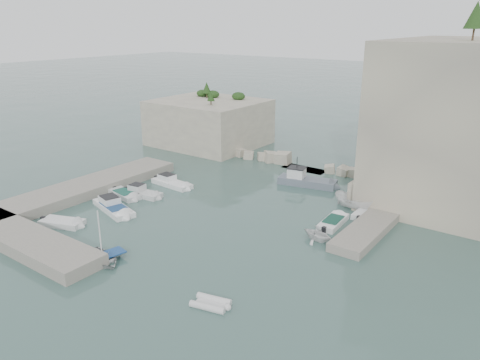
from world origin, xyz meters
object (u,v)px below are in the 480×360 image
Objects in this scene: motorboat_e at (63,225)px; motorboat_d at (114,210)px; tender_east_c at (368,214)px; work_boat at (307,185)px; motorboat_b at (142,196)px; tender_east_b at (333,225)px; tender_east_a at (317,240)px; rowboat at (103,262)px; tender_east_d at (353,209)px; inflatable_dinghy at (211,305)px; motorboat_c at (125,196)px; motorboat_a at (172,186)px.

motorboat_d is at bearing 58.59° from motorboat_e.
tender_east_c is 0.74× the size of work_boat.
motorboat_d is 0.92× the size of work_boat.
motorboat_b is 21.58m from tender_east_b.
tender_east_a is at bearing -70.74° from work_boat.
motorboat_d is at bearing 113.03° from tender_east_b.
tender_east_c is (22.62, 10.14, 0.00)m from motorboat_b.
motorboat_b is at bearing 68.25° from motorboat_e.
tender_east_b is (12.06, 17.92, 0.00)m from rowboat.
rowboat is 0.89× the size of tender_east_d.
tender_east_c reaches higher than inflatable_dinghy.
motorboat_b is at bearing 115.96° from motorboat_d.
motorboat_c is 21.47m from work_boat.
motorboat_a reaches higher than tender_east_c.
motorboat_b is at bearing 100.80° from tender_east_b.
tender_east_a reaches higher than motorboat_e.
motorboat_b is 19.50m from work_boat.
motorboat_b is 10.10m from motorboat_e.
motorboat_c is 8.90m from motorboat_e.
motorboat_c is 26.70m from tender_east_c.
motorboat_e is at bearing -88.25° from motorboat_a.
motorboat_c is 23.38m from tender_east_b.
tender_east_d is at bearing 80.79° from tender_east_c.
motorboat_c is 1.00× the size of tender_east_b.
tender_east_a is at bearing -179.09° from tender_east_b.
motorboat_a is at bearing 88.75° from tender_east_b.
tender_east_a is at bearing 16.87° from motorboat_c.
motorboat_b is 23.29m from tender_east_d.
motorboat_d is at bearing -87.60° from motorboat_b.
motorboat_b reaches higher than rowboat.
tender_east_b is (22.38, 6.75, 0.00)m from motorboat_c.
motorboat_c is (-1.77, -5.82, 0.00)m from motorboat_a.
motorboat_d is 20.53m from inflatable_dinghy.
inflatable_dinghy is 27.18m from work_boat.
rowboat is 1.43× the size of tender_east_a.
rowboat is (8.82, -12.47, 0.00)m from motorboat_b.
inflatable_dinghy is at bearing -36.43° from motorboat_a.
work_boat reaches higher than rowboat.
motorboat_d is (0.82, -4.71, 0.00)m from motorboat_b.
tender_east_b is (0.90, 17.53, 0.00)m from inflatable_dinghy.
motorboat_b is at bearing -145.53° from work_boat.
motorboat_e is 0.81× the size of tender_east_c.
motorboat_d is at bearing 139.63° from tender_east_d.
rowboat is at bearing 164.86° from tender_east_d.
tender_east_d is (12.01, 22.89, 0.00)m from rowboat.
tender_east_c is 1.81m from tender_east_d.
tender_east_d is 0.61× the size of work_boat.
motorboat_d is 11.15m from rowboat.
work_boat is at bearing 75.48° from tender_east_d.
motorboat_a reaches higher than motorboat_c.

